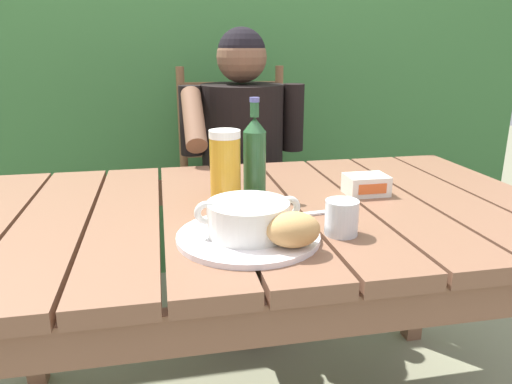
{
  "coord_description": "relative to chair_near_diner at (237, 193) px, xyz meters",
  "views": [
    {
      "loc": [
        -0.24,
        -1.12,
        1.12
      ],
      "look_at": [
        -0.04,
        -0.11,
        0.81
      ],
      "focal_mm": 33.72,
      "sensor_mm": 36.0,
      "label": 1
    }
  ],
  "objects": [
    {
      "name": "hedge_backdrop",
      "position": [
        -0.02,
        0.62,
        0.81
      ],
      "size": [
        3.28,
        0.88,
        3.12
      ],
      "color": "#3C733A",
      "rests_on": "ground_plane"
    },
    {
      "name": "beer_glass",
      "position": [
        -0.16,
        -0.84,
        0.33
      ],
      "size": [
        0.08,
        0.08,
        0.19
      ],
      "color": "gold",
      "rests_on": "dining_table"
    },
    {
      "name": "butter_tub",
      "position": [
        0.22,
        -0.84,
        0.26
      ],
      "size": [
        0.11,
        0.09,
        0.05
      ],
      "color": "white",
      "rests_on": "dining_table"
    },
    {
      "name": "beer_bottle",
      "position": [
        -0.07,
        -0.79,
        0.35
      ],
      "size": [
        0.06,
        0.06,
        0.26
      ],
      "color": "#29582F",
      "rests_on": "dining_table"
    },
    {
      "name": "serving_plate",
      "position": [
        -0.15,
        -1.09,
        0.24
      ],
      "size": [
        0.3,
        0.3,
        0.01
      ],
      "color": "white",
      "rests_on": "dining_table"
    },
    {
      "name": "table_knife",
      "position": [
        -0.01,
        -0.98,
        0.24
      ],
      "size": [
        0.15,
        0.04,
        0.01
      ],
      "color": "silver",
      "rests_on": "dining_table"
    },
    {
      "name": "soup_bowl",
      "position": [
        -0.15,
        -1.09,
        0.29
      ],
      "size": [
        0.22,
        0.17,
        0.08
      ],
      "color": "white",
      "rests_on": "serving_plate"
    },
    {
      "name": "bread_roll",
      "position": [
        -0.08,
        -1.17,
        0.28
      ],
      "size": [
        0.11,
        0.09,
        0.07
      ],
      "color": "tan",
      "rests_on": "serving_plate"
    },
    {
      "name": "chair_near_diner",
      "position": [
        0.0,
        0.0,
        0.0
      ],
      "size": [
        0.47,
        0.41,
        1.04
      ],
      "color": "brown",
      "rests_on": "ground_plane"
    },
    {
      "name": "person_eating",
      "position": [
        -0.0,
        -0.2,
        0.2
      ],
      "size": [
        0.48,
        0.47,
        1.19
      ],
      "color": "black",
      "rests_on": "ground_plane"
    },
    {
      "name": "water_glass_small",
      "position": [
        0.05,
        -1.1,
        0.28
      ],
      "size": [
        0.07,
        0.07,
        0.07
      ],
      "color": "silver",
      "rests_on": "dining_table"
    },
    {
      "name": "dining_table",
      "position": [
        -0.08,
        -0.88,
        0.15
      ],
      "size": [
        1.48,
        0.88,
        0.74
      ],
      "color": "brown",
      "rests_on": "ground_plane"
    }
  ]
}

